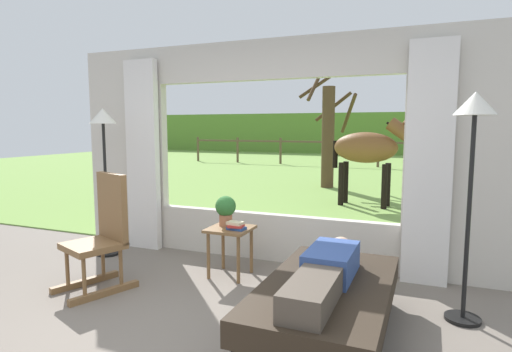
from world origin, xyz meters
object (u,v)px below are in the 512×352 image
object	(u,v)px
book_stack	(236,226)
recliner_sofa	(326,308)
floor_lamp_right	(473,138)
side_table	(230,236)
horse	(370,148)
rocking_chair	(103,233)
potted_plant	(226,209)
floor_lamp_left	(104,137)
pasture_tree	(328,132)
reclining_person	(326,271)

from	to	relation	value
book_stack	recliner_sofa	bearing A→B (deg)	-36.66
book_stack	floor_lamp_right	bearing A→B (deg)	-4.64
side_table	horse	size ratio (longest dim) A/B	0.29
rocking_chair	book_stack	bearing A→B (deg)	53.78
rocking_chair	potted_plant	distance (m)	1.24
horse	floor_lamp_right	bearing A→B (deg)	22.01
potted_plant	floor_lamp_left	xyz separation A→B (m)	(-1.64, 0.05, 0.74)
potted_plant	pasture_tree	world-z (taller)	pasture_tree
side_table	potted_plant	bearing A→B (deg)	143.13
reclining_person	potted_plant	size ratio (longest dim) A/B	4.47
recliner_sofa	rocking_chair	size ratio (longest dim) A/B	1.53
side_table	book_stack	xyz separation A→B (m)	(0.09, -0.06, 0.13)
rocking_chair	pasture_tree	world-z (taller)	pasture_tree
horse	reclining_person	bearing A→B (deg)	9.98
side_table	floor_lamp_right	size ratio (longest dim) A/B	0.28
side_table	floor_lamp_right	bearing A→B (deg)	-5.93
reclining_person	floor_lamp_left	size ratio (longest dim) A/B	0.80
recliner_sofa	book_stack	size ratio (longest dim) A/B	8.70
side_table	floor_lamp_left	size ratio (longest dim) A/B	0.29
reclining_person	potted_plant	world-z (taller)	potted_plant
recliner_sofa	side_table	distance (m)	1.53
potted_plant	horse	bearing A→B (deg)	77.94
side_table	horse	distance (m)	4.63
book_stack	floor_lamp_right	size ratio (longest dim) A/B	0.11
recliner_sofa	pasture_tree	world-z (taller)	pasture_tree
recliner_sofa	side_table	world-z (taller)	side_table
reclining_person	rocking_chair	world-z (taller)	rocking_chair
floor_lamp_right	potted_plant	bearing A→B (deg)	172.79
rocking_chair	side_table	size ratio (longest dim) A/B	2.15
rocking_chair	horse	xyz separation A→B (m)	(1.87, 5.25, 0.61)
recliner_sofa	potted_plant	distance (m)	1.69
side_table	book_stack	distance (m)	0.17
floor_lamp_left	pasture_tree	world-z (taller)	pasture_tree
horse	pasture_tree	bearing A→B (deg)	-143.99
reclining_person	book_stack	distance (m)	1.44
rocking_chair	floor_lamp_right	distance (m)	3.38
reclining_person	potted_plant	distance (m)	1.66
reclining_person	floor_lamp_right	xyz separation A→B (m)	(0.98, 0.72, 0.96)
pasture_tree	side_table	bearing A→B (deg)	-86.25
reclining_person	book_stack	size ratio (longest dim) A/B	7.28
rocking_chair	potted_plant	world-z (taller)	rocking_chair
recliner_sofa	horse	world-z (taller)	horse
floor_lamp_right	pasture_tree	distance (m)	7.48
recliner_sofa	rocking_chair	xyz separation A→B (m)	(-2.23, 0.14, 0.33)
potted_plant	book_stack	distance (m)	0.25
pasture_tree	book_stack	bearing A→B (deg)	-85.51
potted_plant	floor_lamp_right	world-z (taller)	floor_lamp_right
potted_plant	floor_lamp_left	world-z (taller)	floor_lamp_left
book_stack	floor_lamp_left	distance (m)	2.03
reclining_person	horse	distance (m)	5.48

